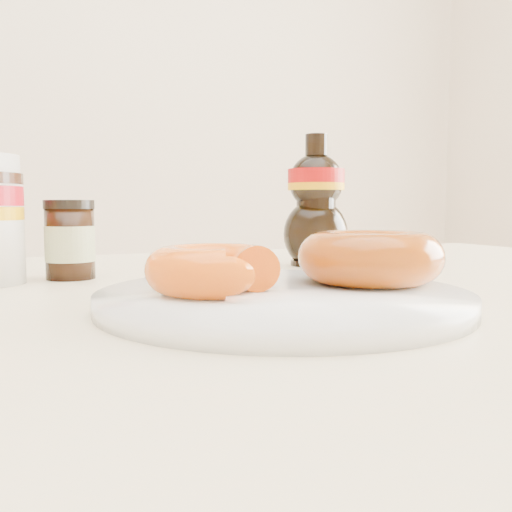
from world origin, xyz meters
name	(u,v)px	position (x,y,z in m)	size (l,w,h in m)	color
dining_table	(202,391)	(0.00, 0.10, 0.67)	(1.40, 0.90, 0.75)	beige
plate	(283,299)	(0.04, 0.02, 0.76)	(0.27, 0.27, 0.01)	white
donut_bitten	(213,269)	(-0.02, 0.02, 0.78)	(0.10, 0.10, 0.03)	orange
donut_whole	(370,257)	(0.12, 0.03, 0.78)	(0.12, 0.12, 0.04)	#8D3B09
syrup_bottle	(316,200)	(0.21, 0.28, 0.83)	(0.09, 0.07, 0.17)	black
dark_jar	(70,240)	(-0.09, 0.26, 0.79)	(0.05, 0.05, 0.08)	black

